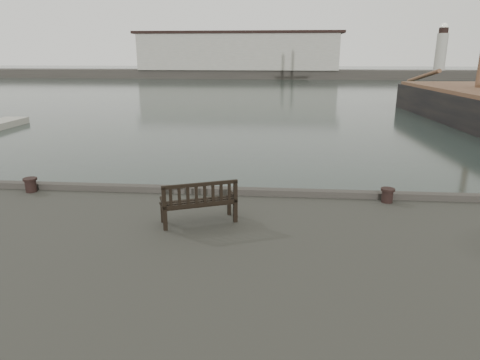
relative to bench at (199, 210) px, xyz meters
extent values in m
plane|color=black|center=(-0.06, 2.47, -1.90)|extent=(400.00, 400.00, 0.00)
cube|color=#383530|center=(-0.06, 94.47, -0.90)|extent=(140.00, 8.00, 2.00)
cube|color=#A3A197|center=(-8.06, 94.47, 4.10)|extent=(46.00, 9.00, 8.00)
cube|color=black|center=(-8.06, 94.47, 8.40)|extent=(48.00, 9.50, 0.60)
cylinder|color=#A3A197|center=(37.94, 94.47, 4.10)|extent=(2.40, 2.40, 8.00)
sphere|color=silver|center=(37.94, 94.47, 9.50)|extent=(1.61, 1.61, 1.61)
cube|color=black|center=(-0.01, 0.03, 0.17)|extent=(1.94, 1.29, 0.05)
cube|color=black|center=(0.09, -0.22, 0.44)|extent=(1.72, 0.77, 0.55)
cube|color=black|center=(-0.01, 0.03, -0.08)|extent=(1.80, 1.16, 0.50)
cylinder|color=black|center=(-5.52, 1.97, -0.12)|extent=(0.46, 0.46, 0.43)
cylinder|color=black|center=(5.00, 1.97, -0.13)|extent=(0.40, 0.40, 0.40)
camera|label=1|loc=(1.90, -9.73, 3.68)|focal=32.00mm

